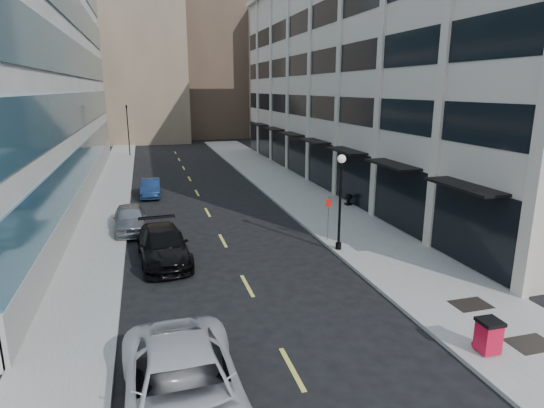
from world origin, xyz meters
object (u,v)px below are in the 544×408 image
car_silver_sedan (130,218)px  sign_post (328,212)px  car_black_pickup (163,245)px  urn_planter (349,198)px  lamppost (340,193)px  car_white_van (184,391)px  car_blue_sedan (151,188)px  traffic_signal (126,108)px  trash_bin (488,335)px

car_silver_sedan → sign_post: sign_post is taller
car_black_pickup → urn_planter: bearing=24.7°
car_silver_sedan → lamppost: lamppost is taller
lamppost → car_black_pickup: bearing=172.8°
car_black_pickup → car_silver_sedan: size_ratio=1.22×
car_white_van → car_silver_sedan: 16.56m
car_blue_sedan → traffic_signal: bearing=97.8°
car_silver_sedan → trash_bin: bearing=-58.4°
trash_bin → sign_post: bearing=94.3°
car_white_van → sign_post: size_ratio=2.65×
lamppost → sign_post: (0.00, 1.41, -1.32)m
traffic_signal → lamppost: size_ratio=1.43×
car_silver_sedan → car_blue_sedan: 8.74m
car_white_van → trash_bin: car_white_van is taller
car_black_pickup → car_silver_sedan: (-1.60, 5.32, -0.03)m
car_black_pickup → trash_bin: (9.12, -10.79, -0.06)m
lamppost → car_white_van: bearing=-130.1°
car_blue_sedan → lamppost: bearing=-57.1°
car_blue_sedan → urn_planter: car_blue_sedan is taller
lamppost → urn_planter: bearing=61.9°
car_black_pickup → lamppost: (8.50, -1.07, 2.22)m
car_silver_sedan → sign_post: 11.30m
traffic_signal → car_white_van: (2.30, -47.37, -4.84)m
traffic_signal → car_blue_sedan: size_ratio=1.73×
traffic_signal → car_blue_sedan: (2.01, -22.24, -5.05)m
sign_post → car_white_van: bearing=-117.1°
car_silver_sedan → urn_planter: size_ratio=5.79×
car_white_van → sign_post: 14.33m
traffic_signal → car_blue_sedan: 22.90m
car_white_van → trash_bin: (9.12, 0.37, -0.15)m
car_black_pickup → trash_bin: 14.13m
traffic_signal → trash_bin: 48.62m
traffic_signal → lamppost: traffic_signal is taller
car_black_pickup → lamppost: bearing=-11.1°
car_black_pickup → car_blue_sedan: 13.97m
traffic_signal → urn_planter: traffic_signal is taller
trash_bin → sign_post: sign_post is taller
car_white_van → car_blue_sedan: size_ratio=1.57×
trash_bin → urn_planter: (3.68, 17.79, -0.11)m
car_black_pickup → sign_post: sign_post is taller
trash_bin → urn_planter: bearing=79.4°
car_blue_sedan → trash_bin: (9.41, -24.76, 0.07)m
traffic_signal → car_white_van: traffic_signal is taller
car_white_van → car_black_pickup: car_white_van is taller
car_blue_sedan → urn_planter: 14.83m
traffic_signal → urn_planter: size_ratio=9.03×
car_white_van → car_silver_sedan: car_white_van is taller
traffic_signal → car_black_pickup: 36.61m
lamppost → urn_planter: 9.45m
traffic_signal → lamppost: 38.90m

